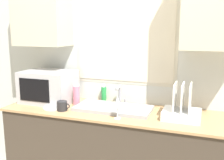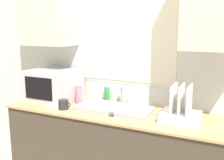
# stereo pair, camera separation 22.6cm
# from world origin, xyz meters

# --- Properties ---
(countertop) EXTENTS (2.00, 0.61, 0.90)m
(countertop) POSITION_xyz_m (0.00, 0.29, 0.45)
(countertop) COLOR #42382D
(countertop) RESTS_ON ground_plane
(wall_back) EXTENTS (6.00, 0.38, 2.60)m
(wall_back) POSITION_xyz_m (0.00, 0.57, 1.42)
(wall_back) COLOR silver
(wall_back) RESTS_ON ground_plane
(sink_basin) EXTENTS (0.68, 0.33, 0.03)m
(sink_basin) POSITION_xyz_m (-0.01, 0.30, 0.91)
(sink_basin) COLOR #9EA0A5
(sink_basin) RESTS_ON countertop
(faucet) EXTENTS (0.08, 0.14, 0.19)m
(faucet) POSITION_xyz_m (-0.00, 0.48, 1.01)
(faucet) COLOR #99999E
(faucet) RESTS_ON countertop
(microwave) EXTENTS (0.50, 0.37, 0.31)m
(microwave) POSITION_xyz_m (-0.71, 0.34, 1.05)
(microwave) COLOR #B2B2B7
(microwave) RESTS_ON countertop
(dish_rack) EXTENTS (0.30, 0.25, 0.29)m
(dish_rack) POSITION_xyz_m (0.59, 0.26, 0.97)
(dish_rack) COLOR white
(dish_rack) RESTS_ON countertop
(spray_bottle) EXTENTS (0.06, 0.06, 0.25)m
(spray_bottle) POSITION_xyz_m (-0.40, 0.33, 1.02)
(spray_bottle) COLOR #D8728C
(spray_bottle) RESTS_ON countertop
(soap_bottle) EXTENTS (0.05, 0.05, 0.18)m
(soap_bottle) POSITION_xyz_m (-0.19, 0.53, 0.98)
(soap_bottle) COLOR #268C3F
(soap_bottle) RESTS_ON countertop
(mug_near_sink) EXTENTS (0.12, 0.09, 0.09)m
(mug_near_sink) POSITION_xyz_m (-0.43, 0.13, 0.94)
(mug_near_sink) COLOR #262628
(mug_near_sink) RESTS_ON countertop
(wine_glass) EXTENTS (0.06, 0.06, 0.19)m
(wine_glass) POSITION_xyz_m (0.10, 0.09, 1.04)
(wine_glass) COLOR silver
(wine_glass) RESTS_ON countertop
(small_plate) EXTENTS (0.16, 0.16, 0.01)m
(small_plate) POSITION_xyz_m (-0.55, 0.15, 0.90)
(small_plate) COLOR white
(small_plate) RESTS_ON countertop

